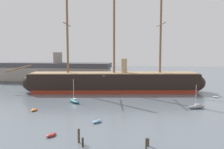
# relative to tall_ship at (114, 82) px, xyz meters

# --- Properties ---
(tall_ship) EXTENTS (72.27, 19.39, 34.89)m
(tall_ship) POSITION_rel_tall_ship_xyz_m (0.00, 0.00, 0.00)
(tall_ship) COLOR maroon
(tall_ship) RESTS_ON ground
(dinghy_foreground_left) EXTENTS (1.90, 2.53, 0.55)m
(dinghy_foreground_left) POSITION_rel_tall_ship_xyz_m (-5.05, -46.96, -3.52)
(dinghy_foreground_left) COLOR #B22D28
(dinghy_foreground_left) RESTS_ON ground
(dinghy_near_centre) EXTENTS (2.28, 2.70, 0.59)m
(dinghy_near_centre) POSITION_rel_tall_ship_xyz_m (1.42, -37.68, -3.50)
(dinghy_near_centre) COLOR #7FB2D6
(dinghy_near_centre) RESTS_ON ground
(dinghy_mid_left) EXTENTS (1.32, 2.63, 0.60)m
(dinghy_mid_left) POSITION_rel_tall_ship_xyz_m (-16.42, -30.02, -3.50)
(dinghy_mid_left) COLOR orange
(dinghy_mid_left) RESTS_ON ground
(sailboat_alongside_bow) EXTENTS (4.80, 5.00, 6.95)m
(sailboat_alongside_bow) POSITION_rel_tall_ship_xyz_m (-9.12, -19.46, -3.22)
(sailboat_alongside_bow) COLOR #236670
(sailboat_alongside_bow) RESTS_ON ground
(sailboat_alongside_stern) EXTENTS (5.08, 3.11, 6.35)m
(sailboat_alongside_stern) POSITION_rel_tall_ship_xyz_m (24.83, -21.62, -3.27)
(sailboat_alongside_stern) COLOR gray
(sailboat_alongside_stern) RESTS_ON ground
(dinghy_far_left) EXTENTS (1.81, 0.87, 0.42)m
(dinghy_far_left) POSITION_rel_tall_ship_xyz_m (-24.18, -3.48, -3.59)
(dinghy_far_left) COLOR gray
(dinghy_far_left) RESTS_ON ground
(dinghy_far_right) EXTENTS (2.14, 1.65, 0.46)m
(dinghy_far_right) POSITION_rel_tall_ship_xyz_m (33.95, -5.35, -3.57)
(dinghy_far_right) COLOR silver
(dinghy_far_right) RESTS_ON ground
(motorboat_distant_centre) EXTENTS (3.43, 2.69, 1.34)m
(motorboat_distant_centre) POSITION_rel_tall_ship_xyz_m (4.43, 4.36, -3.33)
(motorboat_distant_centre) COLOR gold
(motorboat_distant_centre) RESTS_ON ground
(mooring_piling_nearest) EXTENTS (0.44, 0.44, 1.34)m
(mooring_piling_nearest) POSITION_rel_tall_ship_xyz_m (12.14, -49.02, -3.13)
(mooring_piling_nearest) COLOR #4C3D2D
(mooring_piling_nearest) RESTS_ON ground
(mooring_piling_left_pair) EXTENTS (0.33, 0.33, 1.54)m
(mooring_piling_left_pair) POSITION_rel_tall_ship_xyz_m (1.80, -50.86, -3.03)
(mooring_piling_left_pair) COLOR #382B1E
(mooring_piling_left_pair) RESTS_ON ground
(mooring_piling_right_pair) EXTENTS (0.25, 0.25, 1.76)m
(mooring_piling_right_pair) POSITION_rel_tall_ship_xyz_m (11.87, -50.30, -2.92)
(mooring_piling_right_pair) COLOR #423323
(mooring_piling_right_pair) RESTS_ON ground
(mooring_piling_midwater) EXTENTS (0.39, 0.39, 2.40)m
(mooring_piling_midwater) POSITION_rel_tall_ship_xyz_m (0.67, -49.17, -2.60)
(mooring_piling_midwater) COLOR #4C3D2D
(mooring_piling_midwater) RESTS_ON ground
(dockside_warehouse_left) EXTENTS (58.33, 12.29, 14.17)m
(dockside_warehouse_left) POSITION_rel_tall_ship_xyz_m (-31.90, 22.60, 0.82)
(dockside_warehouse_left) COLOR #565659
(dockside_warehouse_left) RESTS_ON ground
(seagull_in_flight) EXTENTS (1.07, 0.87, 0.14)m
(seagull_in_flight) POSITION_rel_tall_ship_xyz_m (0.65, -24.60, 4.77)
(seagull_in_flight) COLOR silver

